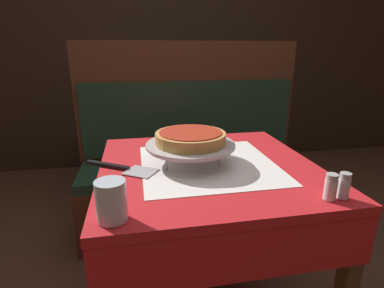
{
  "coord_description": "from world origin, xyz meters",
  "views": [
    {
      "loc": [
        -0.26,
        -1.03,
        1.17
      ],
      "look_at": [
        -0.06,
        -0.01,
        0.84
      ],
      "focal_mm": 28.0,
      "sensor_mm": 36.0,
      "label": 1
    }
  ],
  "objects_px": {
    "dining_table_rear": "(147,113)",
    "pepper_shaker": "(344,186)",
    "water_glass_near": "(111,201)",
    "condiment_caddy": "(145,96)",
    "booth_bench": "(193,176)",
    "pizza_server": "(122,168)",
    "deep_dish_pizza": "(191,138)",
    "dining_table_front": "(208,191)",
    "pizza_pan_stand": "(191,146)",
    "salt_shaker": "(331,187)"
  },
  "relations": [
    {
      "from": "dining_table_front",
      "to": "pepper_shaker",
      "type": "distance_m",
      "value": 0.49
    },
    {
      "from": "dining_table_rear",
      "to": "pizza_server",
      "type": "distance_m",
      "value": 1.61
    },
    {
      "from": "pizza_server",
      "to": "salt_shaker",
      "type": "bearing_deg",
      "value": -30.03
    },
    {
      "from": "dining_table_rear",
      "to": "pepper_shaker",
      "type": "xyz_separation_m",
      "value": [
        0.49,
        -1.94,
        0.16
      ]
    },
    {
      "from": "pizza_pan_stand",
      "to": "water_glass_near",
      "type": "xyz_separation_m",
      "value": [
        -0.27,
        -0.36,
        -0.01
      ]
    },
    {
      "from": "dining_table_rear",
      "to": "pizza_server",
      "type": "relative_size",
      "value": 2.81
    },
    {
      "from": "pizza_pan_stand",
      "to": "deep_dish_pizza",
      "type": "xyz_separation_m",
      "value": [
        0.0,
        -0.0,
        0.03
      ]
    },
    {
      "from": "pepper_shaker",
      "to": "water_glass_near",
      "type": "bearing_deg",
      "value": 179.54
    },
    {
      "from": "pizza_server",
      "to": "pepper_shaker",
      "type": "height_order",
      "value": "pepper_shaker"
    },
    {
      "from": "dining_table_rear",
      "to": "water_glass_near",
      "type": "relative_size",
      "value": 7.08
    },
    {
      "from": "pizza_server",
      "to": "salt_shaker",
      "type": "xyz_separation_m",
      "value": [
        0.6,
        -0.34,
        0.03
      ]
    },
    {
      "from": "salt_shaker",
      "to": "condiment_caddy",
      "type": "distance_m",
      "value": 1.97
    },
    {
      "from": "booth_bench",
      "to": "deep_dish_pizza",
      "type": "height_order",
      "value": "booth_bench"
    },
    {
      "from": "booth_bench",
      "to": "salt_shaker",
      "type": "bearing_deg",
      "value": -80.91
    },
    {
      "from": "dining_table_front",
      "to": "pepper_shaker",
      "type": "height_order",
      "value": "pepper_shaker"
    },
    {
      "from": "water_glass_near",
      "to": "dining_table_front",
      "type": "bearing_deg",
      "value": 45.24
    },
    {
      "from": "water_glass_near",
      "to": "salt_shaker",
      "type": "xyz_separation_m",
      "value": [
        0.61,
        -0.01,
        -0.01
      ]
    },
    {
      "from": "pizza_server",
      "to": "pizza_pan_stand",
      "type": "bearing_deg",
      "value": 4.49
    },
    {
      "from": "pizza_pan_stand",
      "to": "booth_bench",
      "type": "bearing_deg",
      "value": 78.27
    },
    {
      "from": "pizza_pan_stand",
      "to": "deep_dish_pizza",
      "type": "relative_size",
      "value": 1.27
    },
    {
      "from": "pizza_pan_stand",
      "to": "deep_dish_pizza",
      "type": "bearing_deg",
      "value": -90.0
    },
    {
      "from": "deep_dish_pizza",
      "to": "water_glass_near",
      "type": "xyz_separation_m",
      "value": [
        -0.27,
        -0.36,
        -0.05
      ]
    },
    {
      "from": "booth_bench",
      "to": "condiment_caddy",
      "type": "height_order",
      "value": "booth_bench"
    },
    {
      "from": "dining_table_rear",
      "to": "water_glass_near",
      "type": "height_order",
      "value": "water_glass_near"
    },
    {
      "from": "condiment_caddy",
      "to": "salt_shaker",
      "type": "bearing_deg",
      "value": -76.6
    },
    {
      "from": "pizza_pan_stand",
      "to": "condiment_caddy",
      "type": "height_order",
      "value": "condiment_caddy"
    },
    {
      "from": "deep_dish_pizza",
      "to": "water_glass_near",
      "type": "relative_size",
      "value": 2.48
    },
    {
      "from": "dining_table_rear",
      "to": "deep_dish_pizza",
      "type": "distance_m",
      "value": 1.6
    },
    {
      "from": "water_glass_near",
      "to": "booth_bench",
      "type": "bearing_deg",
      "value": 69.24
    },
    {
      "from": "dining_table_rear",
      "to": "deep_dish_pizza",
      "type": "height_order",
      "value": "deep_dish_pizza"
    },
    {
      "from": "dining_table_rear",
      "to": "deep_dish_pizza",
      "type": "relative_size",
      "value": 2.85
    },
    {
      "from": "dining_table_rear",
      "to": "booth_bench",
      "type": "relative_size",
      "value": 0.51
    },
    {
      "from": "booth_bench",
      "to": "pizza_server",
      "type": "relative_size",
      "value": 5.48
    },
    {
      "from": "pizza_pan_stand",
      "to": "salt_shaker",
      "type": "height_order",
      "value": "salt_shaker"
    },
    {
      "from": "booth_bench",
      "to": "pizza_pan_stand",
      "type": "distance_m",
      "value": 0.91
    },
    {
      "from": "booth_bench",
      "to": "pizza_pan_stand",
      "type": "height_order",
      "value": "booth_bench"
    },
    {
      "from": "booth_bench",
      "to": "salt_shaker",
      "type": "height_order",
      "value": "booth_bench"
    },
    {
      "from": "dining_table_rear",
      "to": "deep_dish_pizza",
      "type": "xyz_separation_m",
      "value": [
        0.1,
        -1.58,
        0.22
      ]
    },
    {
      "from": "dining_table_rear",
      "to": "pepper_shaker",
      "type": "distance_m",
      "value": 2.01
    },
    {
      "from": "pepper_shaker",
      "to": "condiment_caddy",
      "type": "distance_m",
      "value": 1.98
    },
    {
      "from": "dining_table_front",
      "to": "condiment_caddy",
      "type": "bearing_deg",
      "value": 96.5
    },
    {
      "from": "pizza_server",
      "to": "condiment_caddy",
      "type": "bearing_deg",
      "value": 84.93
    },
    {
      "from": "booth_bench",
      "to": "condiment_caddy",
      "type": "bearing_deg",
      "value": 109.37
    },
    {
      "from": "dining_table_rear",
      "to": "pizza_pan_stand",
      "type": "height_order",
      "value": "pizza_pan_stand"
    },
    {
      "from": "water_glass_near",
      "to": "deep_dish_pizza",
      "type": "bearing_deg",
      "value": 53.28
    },
    {
      "from": "water_glass_near",
      "to": "condiment_caddy",
      "type": "height_order",
      "value": "condiment_caddy"
    },
    {
      "from": "salt_shaker",
      "to": "condiment_caddy",
      "type": "height_order",
      "value": "condiment_caddy"
    },
    {
      "from": "dining_table_rear",
      "to": "booth_bench",
      "type": "bearing_deg",
      "value": -71.99
    },
    {
      "from": "deep_dish_pizza",
      "to": "pizza_server",
      "type": "relative_size",
      "value": 0.99
    },
    {
      "from": "pizza_pan_stand",
      "to": "salt_shaker",
      "type": "distance_m",
      "value": 0.5
    }
  ]
}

